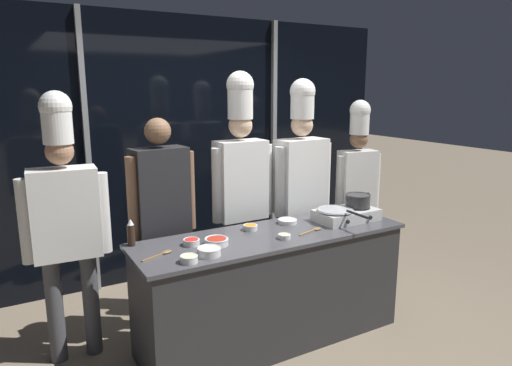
# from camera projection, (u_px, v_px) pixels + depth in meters

# --- Properties ---
(ground_plane) EXTENTS (24.00, 24.00, 0.00)m
(ground_plane) POSITION_uv_depth(u_px,v_px,m) (271.00, 338.00, 3.68)
(ground_plane) COLOR #7F705B
(window_wall_back) EXTENTS (4.84, 0.09, 2.70)m
(window_wall_back) POSITION_uv_depth(u_px,v_px,m) (189.00, 148.00, 4.83)
(window_wall_back) COLOR black
(window_wall_back) RESTS_ON ground_plane
(demo_counter) EXTENTS (2.15, 0.67, 0.89)m
(demo_counter) POSITION_uv_depth(u_px,v_px,m) (272.00, 287.00, 3.59)
(demo_counter) COLOR #2D2D30
(demo_counter) RESTS_ON ground_plane
(portable_stove) EXTENTS (0.53, 0.32, 0.10)m
(portable_stove) POSITION_uv_depth(u_px,v_px,m) (346.00, 215.00, 3.83)
(portable_stove) COLOR silver
(portable_stove) RESTS_ON demo_counter
(frying_pan) EXTENTS (0.31, 0.53, 0.04)m
(frying_pan) POSITION_uv_depth(u_px,v_px,m) (336.00, 208.00, 3.75)
(frying_pan) COLOR #ADAFB5
(frying_pan) RESTS_ON portable_stove
(stock_pot) EXTENTS (0.24, 0.21, 0.11)m
(stock_pot) POSITION_uv_depth(u_px,v_px,m) (358.00, 200.00, 3.87)
(stock_pot) COLOR #333335
(stock_pot) RESTS_ON portable_stove
(squeeze_bottle_soy) EXTENTS (0.06, 0.06, 0.20)m
(squeeze_bottle_soy) POSITION_uv_depth(u_px,v_px,m) (131.00, 233.00, 3.21)
(squeeze_bottle_soy) COLOR #332319
(squeeze_bottle_soy) RESTS_ON demo_counter
(prep_bowl_chicken) EXTENTS (0.09, 0.09, 0.04)m
(prep_bowl_chicken) POSITION_uv_depth(u_px,v_px,m) (284.00, 236.00, 3.37)
(prep_bowl_chicken) COLOR white
(prep_bowl_chicken) RESTS_ON demo_counter
(prep_bowl_chili_flakes) EXTENTS (0.17, 0.17, 0.05)m
(prep_bowl_chili_flakes) POSITION_uv_depth(u_px,v_px,m) (216.00, 241.00, 3.23)
(prep_bowl_chili_flakes) COLOR white
(prep_bowl_chili_flakes) RESTS_ON demo_counter
(prep_bowl_noodles) EXTENTS (0.12, 0.12, 0.05)m
(prep_bowl_noodles) POSITION_uv_depth(u_px,v_px,m) (189.00, 258.00, 2.91)
(prep_bowl_noodles) COLOR white
(prep_bowl_noodles) RESTS_ON demo_counter
(prep_bowl_garlic) EXTENTS (0.16, 0.16, 0.06)m
(prep_bowl_garlic) POSITION_uv_depth(u_px,v_px,m) (209.00, 251.00, 3.03)
(prep_bowl_garlic) COLOR white
(prep_bowl_garlic) RESTS_ON demo_counter
(prep_bowl_carrots) EXTENTS (0.11, 0.11, 0.04)m
(prep_bowl_carrots) POSITION_uv_depth(u_px,v_px,m) (250.00, 227.00, 3.57)
(prep_bowl_carrots) COLOR white
(prep_bowl_carrots) RESTS_ON demo_counter
(prep_bowl_bell_pepper) EXTENTS (0.12, 0.12, 0.04)m
(prep_bowl_bell_pepper) POSITION_uv_depth(u_px,v_px,m) (191.00, 242.00, 3.23)
(prep_bowl_bell_pepper) COLOR white
(prep_bowl_bell_pepper) RESTS_ON demo_counter
(prep_bowl_rice) EXTENTS (0.16, 0.16, 0.04)m
(prep_bowl_rice) POSITION_uv_depth(u_px,v_px,m) (287.00, 221.00, 3.75)
(prep_bowl_rice) COLOR white
(prep_bowl_rice) RESTS_ON demo_counter
(serving_spoon_slotted) EXTENTS (0.25, 0.10, 0.02)m
(serving_spoon_slotted) POSITION_uv_depth(u_px,v_px,m) (314.00, 230.00, 3.56)
(serving_spoon_slotted) COLOR olive
(serving_spoon_slotted) RESTS_ON demo_counter
(serving_spoon_solid) EXTENTS (0.24, 0.12, 0.02)m
(serving_spoon_solid) POSITION_uv_depth(u_px,v_px,m) (163.00, 253.00, 3.06)
(serving_spoon_solid) COLOR olive
(serving_spoon_solid) RESTS_ON demo_counter
(chef_head) EXTENTS (0.60, 0.27, 1.97)m
(chef_head) POSITION_uv_depth(u_px,v_px,m) (65.00, 213.00, 3.21)
(chef_head) COLOR #4C4C51
(chef_head) RESTS_ON ground_plane
(person_guest) EXTENTS (0.55, 0.27, 1.76)m
(person_guest) POSITION_uv_depth(u_px,v_px,m) (161.00, 206.00, 3.56)
(person_guest) COLOR #4C4C51
(person_guest) RESTS_ON ground_plane
(chef_sous) EXTENTS (0.58, 0.24, 2.12)m
(chef_sous) POSITION_uv_depth(u_px,v_px,m) (241.00, 176.00, 3.94)
(chef_sous) COLOR #4C4C51
(chef_sous) RESTS_ON ground_plane
(chef_line) EXTENTS (0.62, 0.27, 2.06)m
(chef_line) POSITION_uv_depth(u_px,v_px,m) (301.00, 176.00, 4.19)
(chef_line) COLOR #2D3856
(chef_line) RESTS_ON ground_plane
(chef_pastry) EXTENTS (0.49, 0.25, 1.86)m
(chef_pastry) POSITION_uv_depth(u_px,v_px,m) (357.00, 177.00, 4.60)
(chef_pastry) COLOR #232326
(chef_pastry) RESTS_ON ground_plane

